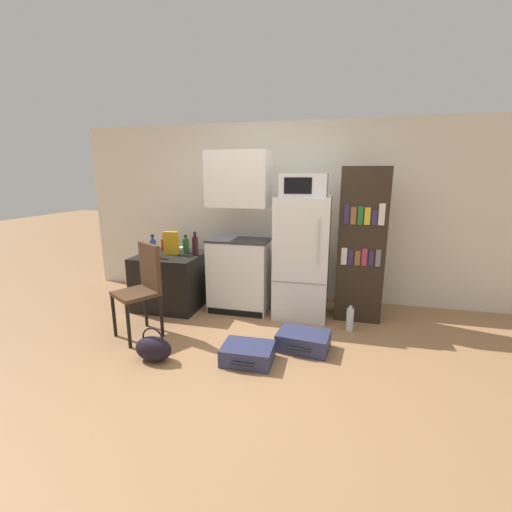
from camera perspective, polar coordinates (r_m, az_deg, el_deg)
name	(u,v)px	position (r m, az deg, el deg)	size (l,w,h in m)	color
ground_plane	(247,365)	(3.32, -1.48, -17.69)	(24.00, 24.00, 0.00)	#A3754C
wall_back	(299,213)	(4.80, 7.20, 7.14)	(6.40, 0.10, 2.40)	silver
side_table	(172,280)	(4.69, -13.87, -3.93)	(0.81, 0.79, 0.70)	black
kitchen_hutch	(240,240)	(4.32, -2.69, 2.71)	(0.76, 0.56, 1.99)	white
refrigerator	(302,258)	(4.20, 7.67, -0.26)	(0.64, 0.59, 1.47)	white
microwave	(304,185)	(4.08, 8.04, 11.61)	(0.53, 0.42, 0.26)	silver
bookshelf	(361,245)	(4.24, 17.06, 1.77)	(0.53, 0.38, 1.81)	#2D2319
bottle_green_tall	(186,246)	(4.61, -11.60, 1.72)	(0.08, 0.08, 0.25)	#1E6028
bottle_wine_dark	(195,245)	(4.47, -10.10, 1.74)	(0.08, 0.08, 0.30)	black
bottle_milk_white	(151,250)	(4.57, -17.15, 0.90)	(0.07, 0.07, 0.17)	white
bottle_blue_soda	(153,248)	(4.45, -16.76, 1.28)	(0.08, 0.08, 0.30)	#1E47A3
bottle_ketchup_red	(164,244)	(4.88, -15.02, 1.93)	(0.09, 0.09, 0.20)	#AD1914
bowl	(179,249)	(4.86, -12.65, 1.22)	(0.13, 0.13, 0.04)	silver
cereal_box	(171,243)	(4.57, -13.97, 2.10)	(0.19, 0.07, 0.30)	gold
chair	(143,282)	(3.86, -18.27, -4.20)	(0.55, 0.55, 1.00)	black
suitcase_large_flat	(303,341)	(3.57, 7.89, -13.80)	(0.54, 0.41, 0.18)	navy
suitcase_small_flat	(248,354)	(3.33, -1.40, -15.94)	(0.48, 0.39, 0.16)	navy
handbag	(153,348)	(3.46, -16.73, -14.52)	(0.36, 0.20, 0.33)	black
water_bottle_front	(350,319)	(4.04, 15.38, -10.04)	(0.08, 0.08, 0.33)	silver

